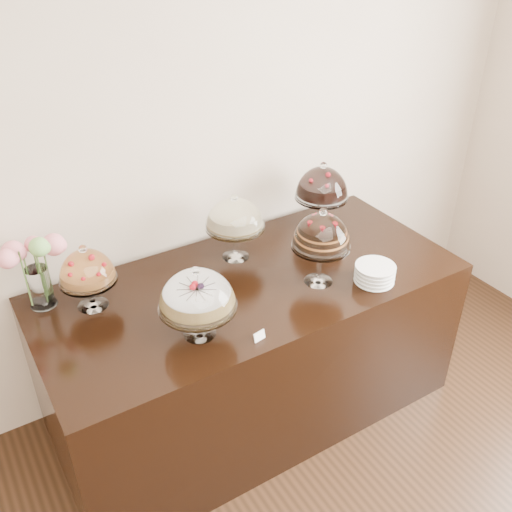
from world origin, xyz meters
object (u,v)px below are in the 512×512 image
cake_stand_cheesecake (235,217)px  cake_stand_dark_choco (322,186)px  cake_stand_sugar_sponge (197,294)px  display_counter (251,347)px  cake_stand_choco_layer (322,234)px  plate_stack (375,274)px  flower_vase (34,263)px  cake_stand_fruit_tart (87,269)px

cake_stand_cheesecake → cake_stand_dark_choco: bearing=2.0°
cake_stand_cheesecake → cake_stand_sugar_sponge: bearing=-133.9°
display_counter → cake_stand_choco_layer: bearing=-31.3°
cake_stand_choco_layer → cake_stand_sugar_sponge: bearing=-175.5°
cake_stand_sugar_sponge → plate_stack: bearing=-5.8°
display_counter → flower_vase: bearing=159.8°
cake_stand_dark_choco → plate_stack: bearing=-99.6°
cake_stand_cheesecake → flower_vase: bearing=174.0°
cake_stand_cheesecake → cake_stand_fruit_tart: (-0.81, -0.02, -0.04)m
cake_stand_sugar_sponge → cake_stand_choco_layer: size_ratio=0.86×
display_counter → cake_stand_choco_layer: (0.30, -0.18, 0.73)m
cake_stand_dark_choco → cake_stand_sugar_sponge: bearing=-154.4°
cake_stand_fruit_tart → cake_stand_dark_choco: bearing=1.7°
cake_stand_choco_layer → cake_stand_fruit_tart: size_ratio=1.24×
cake_stand_sugar_sponge → cake_stand_dark_choco: 1.17m
display_counter → cake_stand_fruit_tart: cake_stand_fruit_tart is taller
cake_stand_sugar_sponge → flower_vase: size_ratio=0.88×
cake_stand_choco_layer → flower_vase: (-1.26, 0.54, -0.04)m
cake_stand_dark_choco → flower_vase: 1.61m
cake_stand_sugar_sponge → cake_stand_dark_choco: size_ratio=0.86×
cake_stand_fruit_tart → plate_stack: 1.42m
cake_stand_fruit_tart → plate_stack: bearing=-23.3°
cake_stand_dark_choco → cake_stand_choco_layer: bearing=-127.4°
display_counter → plate_stack: 0.81m
cake_stand_sugar_sponge → cake_stand_fruit_tart: cake_stand_sugar_sponge is taller
flower_vase → cake_stand_fruit_tart: bearing=-32.3°
display_counter → plate_stack: plate_stack is taller
display_counter → flower_vase: size_ratio=5.35×
cake_stand_sugar_sponge → display_counter: bearing=29.7°
plate_stack → cake_stand_cheesecake: bearing=129.9°
cake_stand_sugar_sponge → cake_stand_choco_layer: bearing=4.5°
cake_stand_cheesecake → plate_stack: size_ratio=1.90×
cake_stand_fruit_tart → plate_stack: cake_stand_fruit_tart is taller
cake_stand_cheesecake → cake_stand_fruit_tart: bearing=-178.5°
cake_stand_choco_layer → flower_vase: bearing=157.0°
cake_stand_sugar_sponge → cake_stand_fruit_tart: size_ratio=1.07×
cake_stand_choco_layer → flower_vase: cake_stand_choco_layer is taller
cake_stand_fruit_tart → cake_stand_choco_layer: bearing=-21.1°
cake_stand_choco_layer → cake_stand_cheesecake: 0.50m
cake_stand_sugar_sponge → cake_stand_dark_choco: bearing=25.6°
cake_stand_dark_choco → plate_stack: (-0.10, -0.60, -0.23)m
cake_stand_dark_choco → cake_stand_cheesecake: bearing=-178.0°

